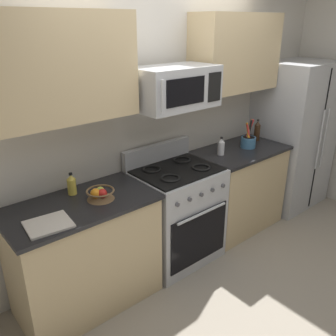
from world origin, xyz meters
name	(u,v)px	position (x,y,z in m)	size (l,w,h in m)	color
ground_plane	(226,290)	(0.00, 0.00, 0.00)	(16.00, 16.00, 0.00)	gray
wall_back	(150,120)	(0.00, 1.03, 1.30)	(8.00, 0.10, 2.60)	beige
counter_left	(85,254)	(-0.96, 0.65, 0.46)	(1.13, 0.62, 0.91)	tan
range_oven	(176,213)	(0.00, 0.65, 0.47)	(0.76, 0.66, 1.09)	#B2B5BA
counter_right	(237,188)	(0.90, 0.65, 0.46)	(1.02, 0.62, 0.91)	tan
refrigerator	(292,136)	(1.87, 0.64, 0.87)	(0.88, 0.73, 1.74)	#B2B5BA
microwave	(175,87)	(0.00, 0.68, 1.65)	(0.72, 0.44, 0.34)	#B2B5BA
upper_cabinets_left	(55,68)	(-0.96, 0.81, 1.86)	(1.12, 0.34, 0.73)	tan
upper_cabinets_right	(236,53)	(0.90, 0.81, 1.86)	(1.01, 0.34, 0.73)	tan
utensil_crock	(248,141)	(1.01, 0.64, 0.98)	(0.16, 0.16, 0.31)	teal
fruit_basket	(100,194)	(-0.81, 0.61, 0.96)	(0.21, 0.21, 0.10)	brown
cutting_board	(48,224)	(-1.26, 0.50, 0.92)	(0.29, 0.25, 0.02)	silver
bottle_oil	(72,185)	(-0.93, 0.83, 0.99)	(0.07, 0.07, 0.18)	gold
bottle_vinegar	(221,147)	(0.62, 0.68, 0.99)	(0.07, 0.07, 0.18)	silver
bottle_soy	(257,131)	(1.28, 0.74, 1.02)	(0.07, 0.07, 0.24)	#382314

